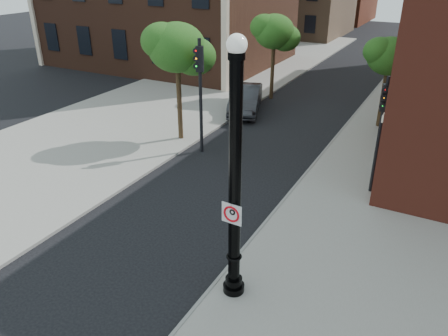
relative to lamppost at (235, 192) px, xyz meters
The scene contains 13 objects.
ground 4.23m from the lamppost, 169.55° to the left, with size 120.00×120.00×0.00m, color black.
sidewalk_right 11.46m from the lamppost, 72.32° to the left, with size 8.00×60.00×0.12m, color gray.
sidewalk_left 22.09m from the lamppost, 122.23° to the left, with size 10.00×50.00×0.12m, color gray.
curb_edge 10.98m from the lamppost, 93.31° to the left, with size 0.10×60.00×0.14m, color gray.
lamppost is the anchor object (origin of this frame).
no_parking_sign 0.57m from the lamppost, 87.06° to the right, with size 0.56×0.08×0.56m.
parked_car 16.13m from the lamppost, 114.66° to the left, with size 1.66×4.77×1.57m, color #29292E.
traffic_signal_left 9.97m from the lamppost, 126.13° to the left, with size 0.43×0.47×5.32m.
traffic_signal_right 7.95m from the lamppost, 74.39° to the left, with size 0.36×0.41×4.71m.
utility_pole 10.60m from the lamppost, 78.27° to the left, with size 0.09×0.09×4.30m, color #999999.
street_tree_a 11.69m from the lamppost, 130.35° to the left, with size 3.23×2.92×5.82m.
street_tree_b 18.93m from the lamppost, 109.49° to the left, with size 2.97×2.68×5.34m.
street_tree_c 15.54m from the lamppost, 86.26° to the left, with size 2.69×2.44×4.86m.
Camera 1 is at (6.90, -8.92, 8.48)m, focal length 35.00 mm.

